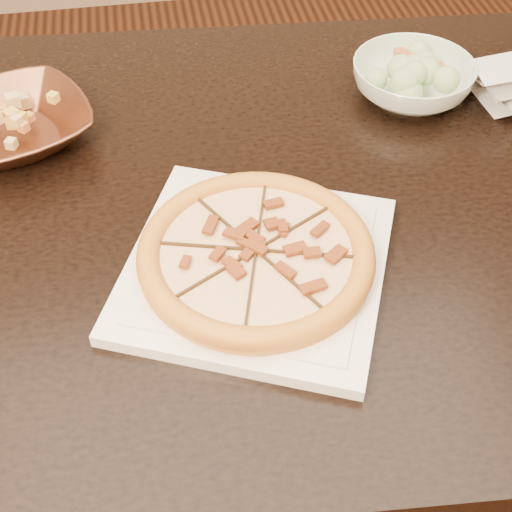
% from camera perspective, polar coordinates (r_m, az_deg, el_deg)
% --- Properties ---
extents(floor, '(4.00, 4.00, 0.02)m').
position_cam_1_polar(floor, '(1.67, 1.56, -12.40)').
color(floor, '#412011').
rests_on(floor, ground).
extents(dining_table, '(1.54, 1.06, 0.75)m').
position_cam_1_polar(dining_table, '(1.08, -5.10, 0.95)').
color(dining_table, black).
rests_on(dining_table, floor).
extents(plate, '(0.42, 0.42, 0.02)m').
position_cam_1_polar(plate, '(0.90, 0.00, -0.86)').
color(plate, white).
rests_on(plate, dining_table).
extents(pizza, '(0.29, 0.29, 0.03)m').
position_cam_1_polar(pizza, '(0.88, -0.00, 0.18)').
color(pizza, '#C27527').
rests_on(pizza, plate).
extents(bronze_bowl, '(0.29, 0.29, 0.06)m').
position_cam_1_polar(bronze_bowl, '(1.15, -18.75, 9.82)').
color(bronze_bowl, brown).
rests_on(bronze_bowl, dining_table).
extents(mixed_dish, '(0.10, 0.11, 0.03)m').
position_cam_1_polar(mixed_dish, '(1.13, -19.33, 11.49)').
color(mixed_dish, tan).
rests_on(mixed_dish, bronze_bowl).
extents(salad_bowl, '(0.26, 0.26, 0.06)m').
position_cam_1_polar(salad_bowl, '(1.21, 12.37, 13.56)').
color(salad_bowl, white).
rests_on(salad_bowl, dining_table).
extents(salad, '(0.10, 0.10, 0.04)m').
position_cam_1_polar(salad, '(1.19, 12.72, 15.49)').
color(salad, '#AAC480').
rests_on(salad, salad_bowl).
extents(cling_film, '(0.17, 0.15, 0.05)m').
position_cam_1_polar(cling_film, '(1.24, 18.84, 12.62)').
color(cling_film, silver).
rests_on(cling_film, dining_table).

